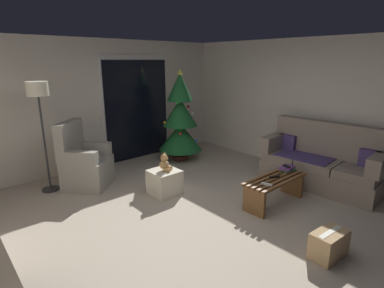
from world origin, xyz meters
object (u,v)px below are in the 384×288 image
(floor_lamp, at_px, (39,100))
(teddy_bear_honey, at_px, (165,163))
(couch, at_px, (321,163))
(cardboard_box_taped_mid_floor, at_px, (329,244))
(armchair, at_px, (84,164))
(christmas_tree, at_px, (180,121))
(remote_black, at_px, (275,177))
(ottoman, at_px, (165,182))
(remote_white, at_px, (267,184))
(book_stack, at_px, (287,168))
(coffee_table, at_px, (275,187))
(cell_phone, at_px, (287,166))

(floor_lamp, height_order, teddy_bear_honey, floor_lamp)
(couch, distance_m, cardboard_box_taped_mid_floor, 2.12)
(armchair, bearing_deg, couch, -40.62)
(christmas_tree, bearing_deg, teddy_bear_honey, -137.10)
(remote_black, bearing_deg, ottoman, -119.51)
(remote_white, relative_size, floor_lamp, 0.09)
(couch, relative_size, book_stack, 7.02)
(book_stack, bearing_deg, coffee_table, -172.73)
(floor_lamp, relative_size, teddy_bear_honey, 6.25)
(christmas_tree, xyz_separation_m, floor_lamp, (-2.67, 0.17, 0.65))
(remote_black, relative_size, floor_lamp, 0.09)
(floor_lamp, distance_m, teddy_bear_honey, 2.18)
(christmas_tree, relative_size, floor_lamp, 1.08)
(coffee_table, bearing_deg, armchair, 126.47)
(cell_phone, bearing_deg, christmas_tree, 117.02)
(floor_lamp, xyz_separation_m, ottoman, (1.35, -1.38, -1.31))
(remote_white, height_order, teddy_bear_honey, teddy_bear_honey)
(remote_black, xyz_separation_m, floor_lamp, (-2.38, 2.74, 1.08))
(floor_lamp, bearing_deg, coffee_table, -49.24)
(couch, relative_size, remote_black, 12.75)
(christmas_tree, xyz_separation_m, ottoman, (-1.31, -1.21, -0.66))
(christmas_tree, height_order, cardboard_box_taped_mid_floor, christmas_tree)
(remote_white, distance_m, cell_phone, 0.71)
(couch, bearing_deg, teddy_bear_honey, 146.34)
(teddy_bear_honey, bearing_deg, cell_phone, -43.16)
(remote_white, bearing_deg, floor_lamp, 112.39)
(couch, bearing_deg, book_stack, 169.01)
(ottoman, bearing_deg, book_stack, -43.14)
(ottoman, bearing_deg, couch, -33.74)
(couch, distance_m, armchair, 4.03)
(couch, height_order, coffee_table, couch)
(floor_lamp, relative_size, cardboard_box_taped_mid_floor, 3.95)
(ottoman, bearing_deg, cardboard_box_taped_mid_floor, -81.29)
(coffee_table, relative_size, cell_phone, 7.64)
(coffee_table, bearing_deg, cardboard_box_taped_mid_floor, -119.39)
(couch, distance_m, remote_white, 1.51)
(book_stack, distance_m, christmas_tree, 2.57)
(armchair, bearing_deg, cardboard_box_taped_mid_floor, -71.48)
(couch, relative_size, teddy_bear_honey, 6.97)
(cardboard_box_taped_mid_floor, bearing_deg, armchair, 108.52)
(teddy_bear_honey, distance_m, cardboard_box_taped_mid_floor, 2.55)
(coffee_table, height_order, remote_white, remote_white)
(remote_white, distance_m, teddy_bear_honey, 1.60)
(floor_lamp, xyz_separation_m, cardboard_box_taped_mid_floor, (1.74, -3.89, -1.35))
(remote_black, distance_m, cardboard_box_taped_mid_floor, 1.35)
(couch, relative_size, christmas_tree, 1.03)
(christmas_tree, bearing_deg, cardboard_box_taped_mid_floor, -104.05)
(remote_white, height_order, remote_black, same)
(couch, height_order, remote_white, couch)
(remote_white, relative_size, cardboard_box_taped_mid_floor, 0.35)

